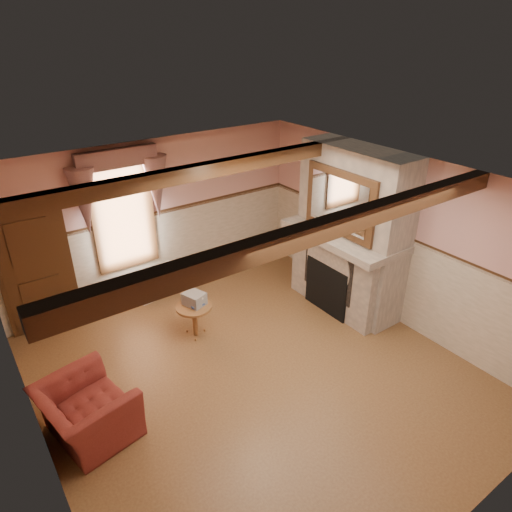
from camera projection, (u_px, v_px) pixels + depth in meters
floor at (255, 373)px, 6.56m from camera, size 5.50×6.00×0.01m
ceiling at (254, 187)px, 5.28m from camera, size 5.50×6.00×0.01m
wall_back at (157, 218)px, 8.09m from camera, size 5.50×0.02×2.80m
wall_front at (466, 445)px, 3.75m from camera, size 5.50×0.02×2.80m
wall_left at (28, 375)px, 4.49m from camera, size 0.02×6.00×2.80m
wall_right at (393, 238)px, 7.34m from camera, size 0.02×6.00×2.80m
wainscot at (255, 331)px, 6.22m from camera, size 5.50×6.00×1.50m
chair_rail at (254, 283)px, 5.87m from camera, size 5.50×6.00×0.08m
firebox at (329, 287)px, 7.82m from camera, size 0.20×0.95×0.90m
armchair at (87, 412)px, 5.45m from camera, size 1.13×1.24×0.70m
side_table at (195, 320)px, 7.25m from camera, size 0.70×0.70×0.55m
book_stack at (194, 299)px, 7.12m from camera, size 0.35×0.39×0.20m
radiator at (157, 283)px, 8.24m from camera, size 0.72×0.26×0.60m
bowl at (354, 234)px, 7.33m from camera, size 0.39×0.39×0.09m
mantel_clock at (312, 212)px, 8.04m from camera, size 0.14×0.24×0.20m
oil_lamp at (323, 214)px, 7.82m from camera, size 0.11×0.11×0.28m
candle_red at (381, 244)px, 6.92m from camera, size 0.06×0.06×0.16m
jar_yellow at (366, 238)px, 7.14m from camera, size 0.06×0.06×0.12m
fireplace at (352, 231)px, 7.61m from camera, size 0.85×2.00×2.80m
mantel at (344, 235)px, 7.53m from camera, size 1.05×2.05×0.12m
overmantel_mirror at (339, 203)px, 7.16m from camera, size 0.06×1.44×1.04m
door at (36, 270)px, 7.12m from camera, size 1.10×0.10×2.10m
window at (123, 213)px, 7.64m from camera, size 1.06×0.08×2.02m
window_drapes at (120, 180)px, 7.30m from camera, size 1.30×0.14×1.40m
ceiling_beam_front at (325, 229)px, 4.46m from camera, size 5.50×0.18×0.20m
ceiling_beam_back at (203, 171)px, 6.19m from camera, size 5.50×0.18×0.20m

